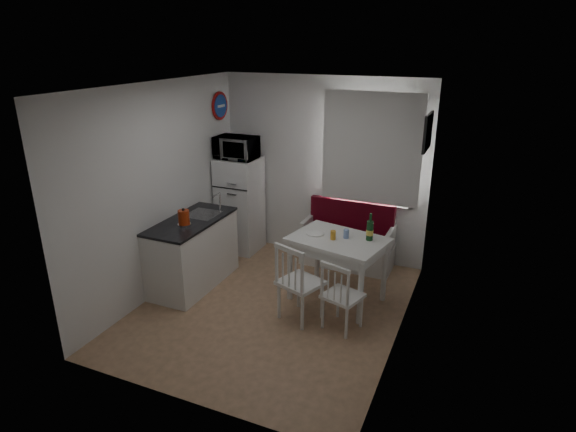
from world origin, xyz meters
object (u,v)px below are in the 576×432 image
Objects in this scene: kitchen_counter at (193,252)px; dining_table at (338,246)px; chair_left at (297,276)px; microwave at (236,148)px; bench at (348,245)px; chair_right at (341,290)px; kettle at (184,217)px; wine_bottle at (370,227)px; fridge at (240,205)px.

dining_table is at bearing 10.56° from kitchen_counter.
kitchen_counter is at bearing -171.31° from chair_left.
bench is at bearing 5.49° from microwave.
kettle is (-2.05, 0.10, 0.50)m from chair_right.
kitchen_counter is at bearing -168.57° from wine_bottle.
wine_bottle is at bearing 99.37° from chair_right.
chair_right is at bearing -2.93° from kettle.
kitchen_counter is 3.95× the size of wine_bottle.
fridge is at bearing 90.00° from microwave.
wine_bottle is at bearing 11.43° from kitchen_counter.
bench is 2.26× the size of chair_left.
kitchen_counter is 2.16m from bench.
chair_left is 1.69× the size of wine_bottle.
kettle is at bearing -163.14° from wine_bottle.
microwave is at bearing -90.00° from fridge.
fridge is (-1.66, -0.11, 0.41)m from bench.
kitchen_counter is 1.03× the size of bench.
kettle is at bearing -166.02° from chair_right.
fridge reaches higher than kettle.
kitchen_counter is 2.75× the size of chair_right.
bench is 1.11m from dining_table.
microwave is (-2.08, 1.51, 1.08)m from chair_right.
wine_bottle is (2.18, -0.75, -0.60)m from microwave.
bench is at bearing 119.51° from wine_bottle.
chair_left is 2.41m from microwave.
chair_right is at bearing -36.85° from fridge.
kettle reaches higher than dining_table.
chair_left reaches higher than dining_table.
kettle is (0.03, -1.40, -0.58)m from microwave.
fridge is at bearing 155.31° from chair_left.
dining_table is 5.58× the size of kettle.
wine_bottle is at bearing 16.86° from kettle.
kitchen_counter reaches higher than bench.
microwave is at bearing 160.96° from chair_right.
dining_table is (1.85, 0.34, 0.27)m from kitchen_counter.
kettle is at bearing -151.18° from dining_table.
bench is 2.20× the size of microwave.
chair_left is (1.60, -0.32, 0.13)m from kitchen_counter.
microwave is at bearing 89.06° from kitchen_counter.
kitchen_counter is 0.59m from kettle.
chair_left is at bearing -128.01° from wine_bottle.
bench is 5.80× the size of kettle.
kettle is at bearing -88.82° from fridge.
dining_table is at bearing -164.05° from wine_bottle.
microwave reaches higher than fridge.
microwave reaches higher than bench.
dining_table is 0.86× the size of fridge.
chair_left is 2.57× the size of kettle.
dining_table is at bearing -80.73° from bench.
bench is at bearing 107.26° from chair_left.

